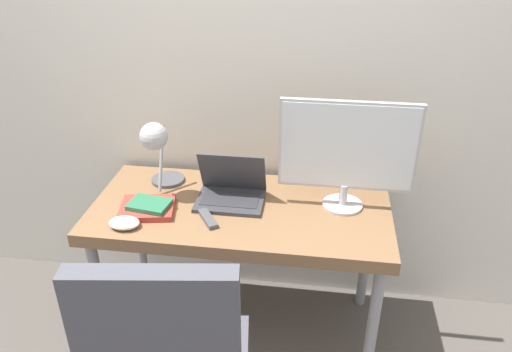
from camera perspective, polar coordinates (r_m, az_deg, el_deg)
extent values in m
cube|color=silver|center=(2.37, -0.42, 13.34)|extent=(8.00, 0.05, 2.60)
cube|color=brown|center=(2.27, -1.78, -4.16)|extent=(1.34, 0.64, 0.06)
cylinder|color=gray|center=(2.46, -17.31, -13.29)|extent=(0.05, 0.05, 0.67)
cylinder|color=gray|center=(2.29, 13.17, -16.43)|extent=(0.05, 0.05, 0.67)
cylinder|color=gray|center=(2.83, -13.17, -6.51)|extent=(0.05, 0.05, 0.67)
cylinder|color=gray|center=(2.68, 12.47, -8.64)|extent=(0.05, 0.05, 0.67)
cube|color=#38383D|center=(2.28, -2.97, -2.86)|extent=(0.30, 0.22, 0.02)
cube|color=#2D2D33|center=(2.27, -2.97, -2.64)|extent=(0.26, 0.13, 0.00)
cube|color=#38383D|center=(2.28, -2.72, 0.47)|extent=(0.30, 0.09, 0.21)
cube|color=black|center=(2.28, -2.72, 0.43)|extent=(0.27, 0.08, 0.18)
cylinder|color=#B7B7BC|center=(2.29, 9.84, -3.22)|extent=(0.18, 0.18, 0.01)
cylinder|color=#B7B7BC|center=(2.26, 9.95, -2.08)|extent=(0.04, 0.04, 0.09)
cube|color=#B7B7BC|center=(2.16, 10.47, 3.39)|extent=(0.59, 0.02, 0.40)
cube|color=silver|center=(2.15, 10.47, 3.25)|extent=(0.56, 0.00, 0.38)
cylinder|color=#4C4C51|center=(2.49, -10.02, -0.40)|extent=(0.16, 0.16, 0.02)
cylinder|color=#99999E|center=(2.37, -10.78, 1.99)|extent=(0.02, 0.15, 0.29)
sphere|color=#B2B2B7|center=(2.25, -11.60, 4.46)|extent=(0.13, 0.13, 0.13)
cube|color=#4C4C56|center=(1.55, -11.11, -18.78)|extent=(0.48, 0.13, 0.57)
cube|color=#B2382D|center=(2.27, -12.30, -3.59)|extent=(0.27, 0.24, 0.03)
cube|color=#286B47|center=(2.24, -12.08, -3.21)|extent=(0.19, 0.15, 0.02)
cube|color=#4C4C51|center=(2.16, -5.52, -4.89)|extent=(0.11, 0.15, 0.02)
ellipsoid|color=white|center=(2.18, -14.82, -5.20)|extent=(0.13, 0.10, 0.04)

